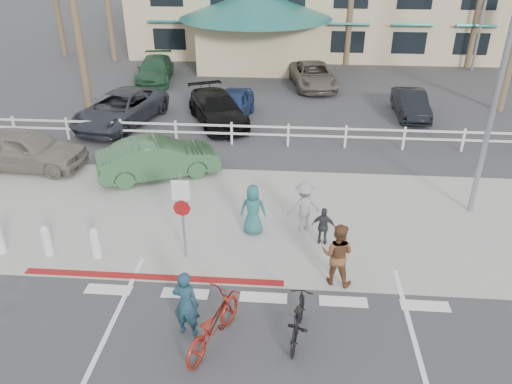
# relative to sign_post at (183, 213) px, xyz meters

# --- Properties ---
(ground) EXTENTS (140.00, 140.00, 0.00)m
(ground) POSITION_rel_sign_post_xyz_m (2.30, -2.20, -1.45)
(ground) COLOR #333335
(bike_path) EXTENTS (12.00, 16.00, 0.01)m
(bike_path) POSITION_rel_sign_post_xyz_m (2.30, -4.20, -1.45)
(bike_path) COLOR #333335
(bike_path) RESTS_ON ground
(sidewalk_plaza) EXTENTS (22.00, 7.00, 0.01)m
(sidewalk_plaza) POSITION_rel_sign_post_xyz_m (2.30, 2.30, -1.44)
(sidewalk_plaza) COLOR gray
(sidewalk_plaza) RESTS_ON ground
(cross_street) EXTENTS (40.00, 5.00, 0.01)m
(cross_street) POSITION_rel_sign_post_xyz_m (2.30, 6.30, -1.45)
(cross_street) COLOR #333335
(cross_street) RESTS_ON ground
(parking_lot) EXTENTS (50.00, 16.00, 0.01)m
(parking_lot) POSITION_rel_sign_post_xyz_m (2.30, 15.80, -1.45)
(parking_lot) COLOR #333335
(parking_lot) RESTS_ON ground
(curb_red) EXTENTS (7.00, 0.25, 0.02)m
(curb_red) POSITION_rel_sign_post_xyz_m (-0.70, -1.00, -1.44)
(curb_red) COLOR maroon
(curb_red) RESTS_ON ground
(rail_fence) EXTENTS (29.40, 0.16, 1.00)m
(rail_fence) POSITION_rel_sign_post_xyz_m (2.80, 8.30, -0.95)
(rail_fence) COLOR silver
(rail_fence) RESTS_ON ground
(sign_post) EXTENTS (0.50, 0.10, 2.90)m
(sign_post) POSITION_rel_sign_post_xyz_m (0.00, 0.00, 0.00)
(sign_post) COLOR gray
(sign_post) RESTS_ON ground
(bollard_0) EXTENTS (0.26, 0.26, 0.95)m
(bollard_0) POSITION_rel_sign_post_xyz_m (-2.50, -0.20, -0.97)
(bollard_0) COLOR silver
(bollard_0) RESTS_ON ground
(bollard_1) EXTENTS (0.26, 0.26, 0.95)m
(bollard_1) POSITION_rel_sign_post_xyz_m (-3.90, -0.20, -0.97)
(bollard_1) COLOR silver
(bollard_1) RESTS_ON ground
(streetlight_0) EXTENTS (0.60, 2.00, 9.00)m
(streetlight_0) POSITION_rel_sign_post_xyz_m (8.80, 3.30, 3.05)
(streetlight_0) COLOR gray
(streetlight_0) RESTS_ON ground
(bike_red) EXTENTS (1.50, 2.32, 1.15)m
(bike_red) POSITION_rel_sign_post_xyz_m (1.29, -3.22, -0.87)
(bike_red) COLOR maroon
(bike_red) RESTS_ON ground
(rider_red) EXTENTS (0.69, 0.52, 1.71)m
(rider_red) POSITION_rel_sign_post_xyz_m (0.66, -2.95, -0.60)
(rider_red) COLOR #1A3948
(rider_red) RESTS_ON ground
(bike_black) EXTENTS (0.78, 1.87, 1.09)m
(bike_black) POSITION_rel_sign_post_xyz_m (3.16, -2.89, -0.91)
(bike_black) COLOR black
(bike_black) RESTS_ON ground
(rider_black) EXTENTS (1.00, 0.87, 1.75)m
(rider_black) POSITION_rel_sign_post_xyz_m (4.14, -0.80, -0.57)
(rider_black) COLOR brown
(rider_black) RESTS_ON ground
(pedestrian_a) EXTENTS (1.18, 0.90, 1.61)m
(pedestrian_a) POSITION_rel_sign_post_xyz_m (3.31, 1.73, -0.65)
(pedestrian_a) COLOR gray
(pedestrian_a) RESTS_ON ground
(pedestrian_child) EXTENTS (0.74, 0.42, 1.19)m
(pedestrian_child) POSITION_rel_sign_post_xyz_m (3.88, 0.97, -0.85)
(pedestrian_child) COLOR #303036
(pedestrian_child) RESTS_ON ground
(pedestrian_b) EXTENTS (0.78, 0.51, 1.60)m
(pedestrian_b) POSITION_rel_sign_post_xyz_m (1.79, 1.42, -0.65)
(pedestrian_b) COLOR #245C5F
(pedestrian_b) RESTS_ON ground
(car_white_sedan) EXTENTS (4.66, 3.22, 1.46)m
(car_white_sedan) POSITION_rel_sign_post_xyz_m (-2.02, 5.04, -0.72)
(car_white_sedan) COLOR #305A37
(car_white_sedan) RESTS_ON ground
(car_red_compact) EXTENTS (4.71, 2.20, 1.56)m
(car_red_compact) POSITION_rel_sign_post_xyz_m (-7.25, 5.37, -0.67)
(car_red_compact) COLOR slate
(car_red_compact) RESTS_ON ground
(lot_car_0) EXTENTS (3.82, 5.93, 1.52)m
(lot_car_0) POSITION_rel_sign_post_xyz_m (-5.18, 10.37, -0.69)
(lot_car_0) COLOR #2A2D36
(lot_car_0) RESTS_ON ground
(lot_car_1) EXTENTS (3.82, 5.27, 1.42)m
(lot_car_1) POSITION_rel_sign_post_xyz_m (-0.68, 10.90, -0.74)
(lot_car_1) COLOR black
(lot_car_1) RESTS_ON ground
(lot_car_2) EXTENTS (2.09, 4.33, 1.42)m
(lot_car_2) POSITION_rel_sign_post_xyz_m (-0.06, 11.36, -0.74)
(lot_car_2) COLOR navy
(lot_car_2) RESTS_ON ground
(lot_car_3) EXTENTS (1.35, 3.84, 1.26)m
(lot_car_3) POSITION_rel_sign_post_xyz_m (8.58, 12.54, -0.82)
(lot_car_3) COLOR black
(lot_car_3) RESTS_ON ground
(lot_car_4) EXTENTS (2.57, 5.00, 1.39)m
(lot_car_4) POSITION_rel_sign_post_xyz_m (-5.50, 17.83, -0.76)
(lot_car_4) COLOR #1F482D
(lot_car_4) RESTS_ON ground
(lot_car_5) EXTENTS (3.00, 5.20, 1.36)m
(lot_car_5) POSITION_rel_sign_post_xyz_m (3.95, 17.31, -0.77)
(lot_car_5) COLOR #60554E
(lot_car_5) RESTS_ON ground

